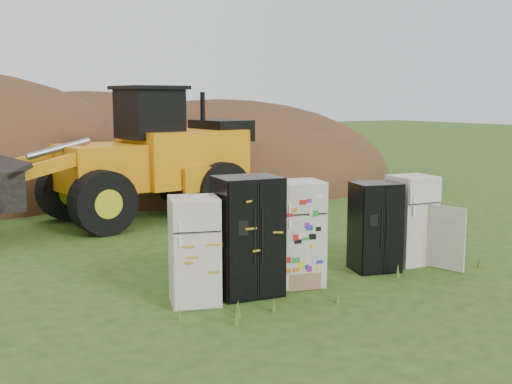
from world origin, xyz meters
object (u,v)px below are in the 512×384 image
(wheel_loader, at_px, (119,155))
(fridge_black_right, at_px, (375,227))
(fridge_black_side, at_px, (248,236))
(fridge_open_door, at_px, (411,220))
(fridge_sticker, at_px, (297,233))
(fridge_leftmost, at_px, (194,251))

(wheel_loader, bearing_deg, fridge_black_right, -76.28)
(fridge_black_side, xyz_separation_m, fridge_open_door, (3.79, 0.04, -0.12))
(fridge_sticker, bearing_deg, wheel_loader, 111.07)
(fridge_leftmost, height_order, fridge_sticker, fridge_sticker)
(fridge_black_side, distance_m, wheel_loader, 7.13)
(fridge_leftmost, distance_m, fridge_sticker, 1.99)
(fridge_black_side, bearing_deg, fridge_open_door, 8.88)
(fridge_leftmost, distance_m, fridge_black_side, 0.97)
(fridge_black_side, relative_size, fridge_open_door, 1.13)
(fridge_black_side, bearing_deg, fridge_sticker, 9.17)
(fridge_open_door, bearing_deg, fridge_sticker, -173.18)
(fridge_leftmost, bearing_deg, fridge_black_right, 18.41)
(fridge_leftmost, bearing_deg, fridge_open_door, 18.74)
(fridge_black_right, distance_m, fridge_open_door, 0.97)
(fridge_open_door, xyz_separation_m, wheel_loader, (-3.40, 7.04, 0.91))
(fridge_sticker, relative_size, fridge_open_door, 1.05)
(fridge_black_side, relative_size, fridge_sticker, 1.08)
(fridge_black_right, bearing_deg, wheel_loader, 125.58)
(fridge_sticker, bearing_deg, fridge_black_right, 15.95)
(fridge_sticker, xyz_separation_m, fridge_black_right, (1.80, -0.00, -0.08))
(fridge_black_right, bearing_deg, fridge_open_door, 17.95)
(fridge_black_side, bearing_deg, wheel_loader, 95.16)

